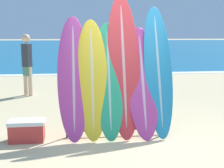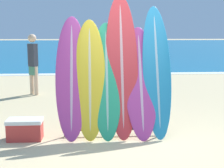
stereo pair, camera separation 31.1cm
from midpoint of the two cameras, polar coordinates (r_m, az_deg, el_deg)
The scene contains 12 objects.
ground_plane at distance 5.34m, azimuth 6.23°, elevation -10.85°, with size 160.00×160.00×0.00m, color #CCB789.
ocean_water at distance 43.09m, azimuth -2.62°, elevation 7.00°, with size 120.00×60.00×0.01m.
surfboard_rack at distance 5.58m, azimuth 2.15°, elevation -5.20°, with size 1.83×0.04×0.80m.
surfboard_slot_0 at distance 5.50m, azimuth -5.80°, elevation 1.33°, with size 0.57×0.86×2.15m.
surfboard_slot_1 at distance 5.49m, azimuth -2.46°, elevation 1.04°, with size 0.56×0.80×2.09m.
surfboard_slot_2 at distance 5.51m, azimuth 0.65°, elevation 0.80°, with size 0.53×0.86×2.03m.
surfboard_slot_3 at distance 5.60m, azimuth 3.39°, elevation 3.59°, with size 0.58×0.96×2.55m.
surfboard_slot_4 at distance 5.60m, azimuth 6.86°, elevation 0.44°, with size 0.58×0.92×1.95m.
surfboard_slot_5 at distance 5.69m, azimuth 9.76°, elevation 2.49°, with size 0.51×0.95×2.34m.
person_near_water at distance 9.44m, azimuth -13.32°, elevation 3.93°, with size 0.31×0.29×1.79m.
person_mid_beach at distance 10.71m, azimuth -0.19°, elevation 4.41°, with size 0.28×0.26×1.66m.
cooler_box at distance 5.62m, azimuth -14.07°, elevation -8.02°, with size 0.60×0.35×0.37m.
Camera 2 is at (-0.74, -4.94, 1.85)m, focal length 50.00 mm.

